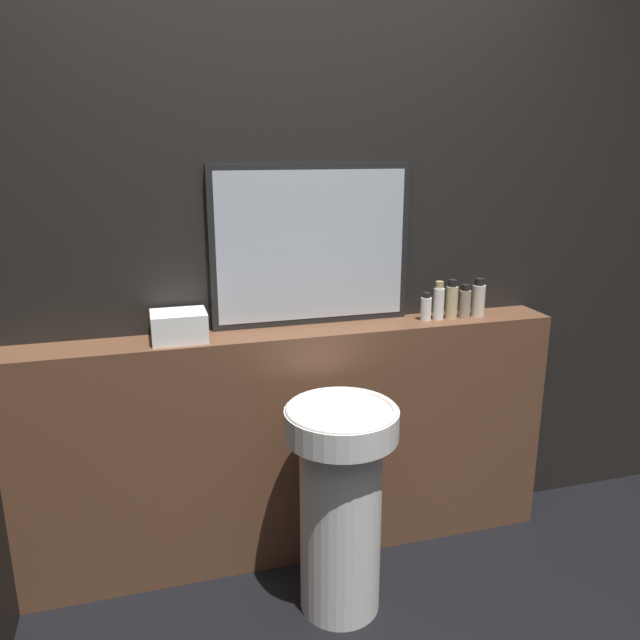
% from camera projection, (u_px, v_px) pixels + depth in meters
% --- Properties ---
extents(wall_back, '(8.00, 0.06, 2.50)m').
position_uv_depth(wall_back, '(286.00, 262.00, 2.53)').
color(wall_back, black).
rests_on(wall_back, ground_plane).
extents(vanity_counter, '(2.21, 0.21, 1.00)m').
position_uv_depth(vanity_counter, '(296.00, 445.00, 2.61)').
color(vanity_counter, brown).
rests_on(vanity_counter, ground_plane).
extents(pedestal_sink, '(0.41, 0.41, 0.82)m').
position_uv_depth(pedestal_sink, '(341.00, 499.00, 2.29)').
color(pedestal_sink, white).
rests_on(pedestal_sink, ground_plane).
extents(mirror, '(0.82, 0.03, 0.64)m').
position_uv_depth(mirror, '(312.00, 246.00, 2.49)').
color(mirror, black).
rests_on(mirror, vanity_counter).
extents(towel_stack, '(0.20, 0.16, 0.11)m').
position_uv_depth(towel_stack, '(179.00, 326.00, 2.34)').
color(towel_stack, white).
rests_on(towel_stack, vanity_counter).
extents(shampoo_bottle, '(0.04, 0.04, 0.12)m').
position_uv_depth(shampoo_bottle, '(426.00, 308.00, 2.61)').
color(shampoo_bottle, white).
rests_on(shampoo_bottle, vanity_counter).
extents(conditioner_bottle, '(0.05, 0.05, 0.16)m').
position_uv_depth(conditioner_bottle, '(439.00, 302.00, 2.62)').
color(conditioner_bottle, white).
rests_on(conditioner_bottle, vanity_counter).
extents(lotion_bottle, '(0.05, 0.05, 0.17)m').
position_uv_depth(lotion_bottle, '(452.00, 300.00, 2.63)').
color(lotion_bottle, '#C6B284').
rests_on(lotion_bottle, vanity_counter).
extents(body_wash_bottle, '(0.05, 0.05, 0.14)m').
position_uv_depth(body_wash_bottle, '(465.00, 302.00, 2.65)').
color(body_wash_bottle, gray).
rests_on(body_wash_bottle, vanity_counter).
extents(hand_soap_bottle, '(0.06, 0.06, 0.16)m').
position_uv_depth(hand_soap_bottle, '(478.00, 299.00, 2.67)').
color(hand_soap_bottle, beige).
rests_on(hand_soap_bottle, vanity_counter).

